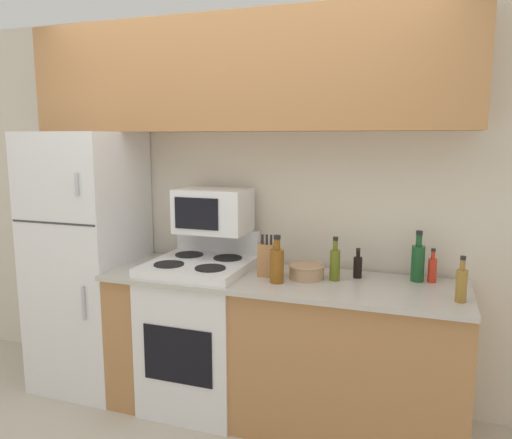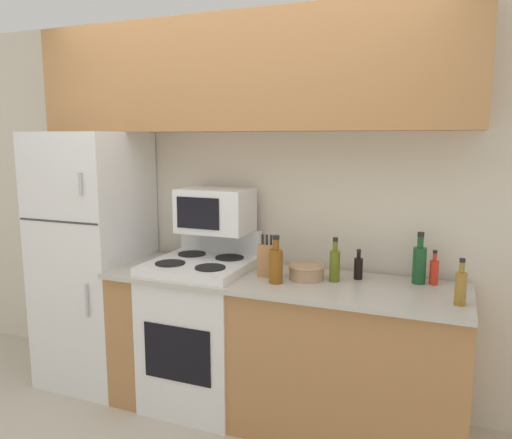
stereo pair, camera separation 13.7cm
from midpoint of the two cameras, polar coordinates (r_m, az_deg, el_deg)
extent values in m
plane|color=beige|center=(3.24, -6.32, -23.04)|extent=(12.00, 12.00, 0.00)
cube|color=beige|center=(3.39, -1.75, 1.61)|extent=(8.00, 0.05, 2.55)
cube|color=#B27A47|center=(3.18, 1.55, -14.72)|extent=(2.15, 0.62, 0.87)
cube|color=#BCB7AD|center=(3.01, 1.47, -7.01)|extent=(2.15, 0.66, 0.03)
cube|color=white|center=(3.69, -19.61, -4.47)|extent=(0.65, 0.64, 1.77)
cube|color=#383838|center=(3.40, -23.24, -0.37)|extent=(0.63, 0.01, 0.01)
cylinder|color=#B7B7BC|center=(3.21, -20.99, 3.72)|extent=(0.02, 0.02, 0.14)
cylinder|color=#B7B7BC|center=(3.36, -20.25, -8.98)|extent=(0.02, 0.02, 0.22)
cube|color=#B27A47|center=(3.19, -3.20, 16.15)|extent=(2.80, 0.36, 0.68)
cube|color=white|center=(3.34, -7.57, -12.77)|extent=(0.62, 0.62, 0.96)
cube|color=black|center=(3.09, -10.27, -15.08)|extent=(0.45, 0.01, 0.34)
cube|color=#2D2D2D|center=(3.19, -7.75, -4.89)|extent=(0.59, 0.60, 0.01)
cube|color=white|center=(3.43, -5.53, -2.38)|extent=(0.59, 0.06, 0.16)
cylinder|color=black|center=(3.14, -11.16, -5.04)|extent=(0.19, 0.19, 0.01)
cylinder|color=black|center=(3.01, -6.56, -5.54)|extent=(0.19, 0.19, 0.01)
cylinder|color=black|center=(3.37, -8.81, -3.98)|extent=(0.19, 0.19, 0.01)
cylinder|color=black|center=(3.25, -4.46, -4.39)|extent=(0.19, 0.19, 0.01)
cube|color=white|center=(3.25, -6.11, 1.01)|extent=(0.46, 0.31, 0.28)
cube|color=black|center=(3.13, -8.09, 0.66)|extent=(0.30, 0.01, 0.20)
cube|color=#B27A47|center=(3.02, -0.02, -4.68)|extent=(0.10, 0.08, 0.20)
cylinder|color=black|center=(2.99, -0.57, -2.28)|extent=(0.01, 0.01, 0.06)
cylinder|color=black|center=(2.99, -0.08, -2.31)|extent=(0.01, 0.01, 0.06)
cylinder|color=black|center=(2.98, 0.42, -2.35)|extent=(0.01, 0.01, 0.06)
cylinder|color=tan|center=(2.99, 4.49, -6.00)|extent=(0.21, 0.21, 0.08)
torus|color=tan|center=(2.98, 4.50, -5.26)|extent=(0.22, 0.22, 0.01)
cylinder|color=red|center=(3.05, 18.29, -5.56)|extent=(0.05, 0.05, 0.14)
cylinder|color=red|center=(3.03, 18.38, -3.88)|extent=(0.02, 0.02, 0.04)
cylinder|color=black|center=(3.03, 18.41, -3.33)|extent=(0.02, 0.02, 0.02)
cylinder|color=brown|center=(2.89, 1.04, -5.37)|extent=(0.08, 0.08, 0.20)
cylinder|color=brown|center=(2.86, 1.05, -2.87)|extent=(0.04, 0.04, 0.06)
cylinder|color=black|center=(2.85, 1.05, -2.04)|extent=(0.04, 0.04, 0.02)
cylinder|color=black|center=(3.04, 10.28, -5.42)|extent=(0.05, 0.05, 0.13)
cylinder|color=black|center=(3.02, 10.32, -3.90)|extent=(0.02, 0.02, 0.04)
cylinder|color=black|center=(3.02, 10.34, -3.40)|extent=(0.03, 0.03, 0.01)
cylinder|color=#194C23|center=(3.04, 16.78, -4.86)|extent=(0.08, 0.08, 0.21)
cylinder|color=#194C23|center=(3.01, 16.90, -2.31)|extent=(0.03, 0.03, 0.07)
cylinder|color=black|center=(3.01, 16.94, -1.47)|extent=(0.04, 0.04, 0.02)
cylinder|color=olive|center=(2.74, 21.09, -7.11)|extent=(0.06, 0.06, 0.17)
cylinder|color=olive|center=(2.71, 21.22, -4.87)|extent=(0.03, 0.03, 0.05)
cylinder|color=black|center=(2.70, 21.27, -4.12)|extent=(0.03, 0.03, 0.02)
cylinder|color=#5B6619|center=(2.96, 7.69, -5.20)|extent=(0.06, 0.06, 0.18)
cylinder|color=#5B6619|center=(2.94, 7.74, -2.94)|extent=(0.03, 0.03, 0.06)
cylinder|color=black|center=(2.93, 7.76, -2.20)|extent=(0.03, 0.03, 0.02)
camera|label=1|loc=(0.07, -91.33, -0.22)|focal=35.00mm
camera|label=2|loc=(0.07, 88.67, 0.22)|focal=35.00mm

